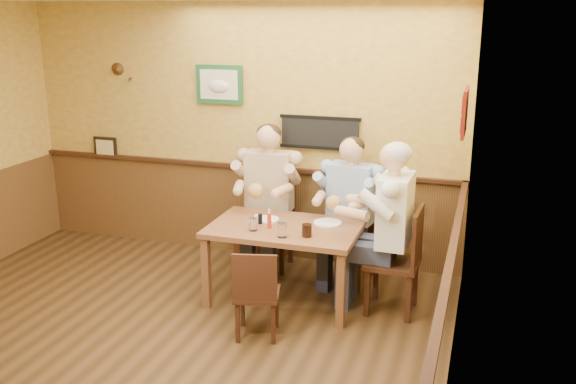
# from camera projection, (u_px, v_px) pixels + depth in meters

# --- Properties ---
(room) EXTENTS (5.02, 5.03, 2.81)m
(room) POSITION_uv_depth(u_px,v_px,m) (140.00, 149.00, 4.86)
(room) COLOR #35220F
(room) RESTS_ON ground
(dining_table) EXTENTS (1.40, 0.90, 0.75)m
(dining_table) POSITION_uv_depth(u_px,v_px,m) (285.00, 235.00, 6.04)
(dining_table) COLOR brown
(dining_table) RESTS_ON ground
(chair_back_left) EXTENTS (0.48, 0.48, 0.99)m
(chair_back_left) POSITION_uv_depth(u_px,v_px,m) (270.00, 224.00, 6.88)
(chair_back_left) COLOR #3D2013
(chair_back_left) RESTS_ON ground
(chair_back_right) EXTENTS (0.50, 0.50, 0.94)m
(chair_back_right) POSITION_uv_depth(u_px,v_px,m) (350.00, 235.00, 6.59)
(chair_back_right) COLOR #3D2013
(chair_back_right) RESTS_ON ground
(chair_right_end) EXTENTS (0.48, 0.48, 1.00)m
(chair_right_end) POSITION_uv_depth(u_px,v_px,m) (393.00, 260.00, 5.85)
(chair_right_end) COLOR #3D2013
(chair_right_end) RESTS_ON ground
(chair_near_side) EXTENTS (0.45, 0.45, 0.80)m
(chair_near_side) POSITION_uv_depth(u_px,v_px,m) (257.00, 292.00, 5.44)
(chair_near_side) COLOR #3D2013
(chair_near_side) RESTS_ON ground
(diner_tan_shirt) EXTENTS (0.68, 0.68, 1.41)m
(diner_tan_shirt) POSITION_uv_depth(u_px,v_px,m) (270.00, 205.00, 6.82)
(diner_tan_shirt) COLOR #CDB28D
(diner_tan_shirt) RESTS_ON ground
(diner_blue_polo) EXTENTS (0.72, 0.72, 1.35)m
(diner_blue_polo) POSITION_uv_depth(u_px,v_px,m) (351.00, 217.00, 6.54)
(diner_blue_polo) COLOR #8AABD0
(diner_blue_polo) RESTS_ON ground
(diner_white_elder) EXTENTS (0.69, 0.69, 1.43)m
(diner_white_elder) POSITION_uv_depth(u_px,v_px,m) (394.00, 238.00, 5.79)
(diner_white_elder) COLOR white
(diner_white_elder) RESTS_ON ground
(water_glass_left) EXTENTS (0.10, 0.10, 0.12)m
(water_glass_left) POSITION_uv_depth(u_px,v_px,m) (253.00, 224.00, 5.88)
(water_glass_left) COLOR white
(water_glass_left) RESTS_ON dining_table
(water_glass_mid) EXTENTS (0.10, 0.10, 0.13)m
(water_glass_mid) POSITION_uv_depth(u_px,v_px,m) (282.00, 230.00, 5.70)
(water_glass_mid) COLOR white
(water_glass_mid) RESTS_ON dining_table
(cola_tumbler) EXTENTS (0.11, 0.11, 0.12)m
(cola_tumbler) POSITION_uv_depth(u_px,v_px,m) (307.00, 230.00, 5.72)
(cola_tumbler) COLOR black
(cola_tumbler) RESTS_ON dining_table
(hot_sauce_bottle) EXTENTS (0.05, 0.05, 0.16)m
(hot_sauce_bottle) POSITION_uv_depth(u_px,v_px,m) (269.00, 220.00, 5.93)
(hot_sauce_bottle) COLOR red
(hot_sauce_bottle) RESTS_ON dining_table
(salt_shaker) EXTENTS (0.04, 0.04, 0.09)m
(salt_shaker) POSITION_uv_depth(u_px,v_px,m) (256.00, 219.00, 6.07)
(salt_shaker) COLOR white
(salt_shaker) RESTS_ON dining_table
(pepper_shaker) EXTENTS (0.05, 0.05, 0.10)m
(pepper_shaker) POSITION_uv_depth(u_px,v_px,m) (260.00, 219.00, 6.06)
(pepper_shaker) COLOR black
(pepper_shaker) RESTS_ON dining_table
(plate_far_left) EXTENTS (0.26, 0.26, 0.02)m
(plate_far_left) POSITION_uv_depth(u_px,v_px,m) (267.00, 219.00, 6.18)
(plate_far_left) COLOR white
(plate_far_left) RESTS_ON dining_table
(plate_far_right) EXTENTS (0.35, 0.35, 0.02)m
(plate_far_right) POSITION_uv_depth(u_px,v_px,m) (328.00, 223.00, 6.08)
(plate_far_right) COLOR silver
(plate_far_right) RESTS_ON dining_table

